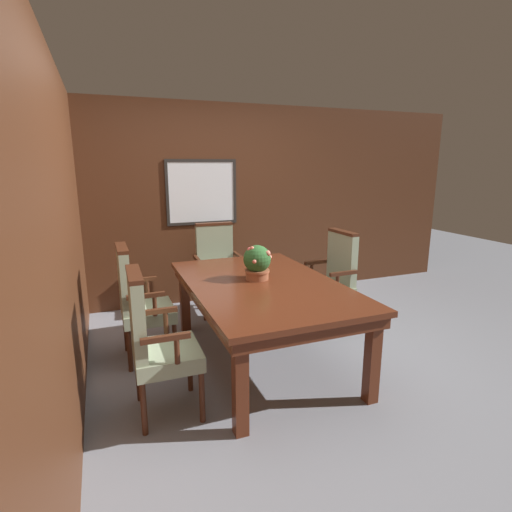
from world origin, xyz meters
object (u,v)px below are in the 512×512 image
(potted_plant, at_px, (257,262))
(chair_left_near, at_px, (155,339))
(dining_table, at_px, (262,292))
(chair_right_far, at_px, (333,276))
(chair_head_far, at_px, (217,264))
(chair_left_far, at_px, (138,299))

(potted_plant, bearing_deg, chair_left_near, -150.06)
(dining_table, xyz_separation_m, chair_right_far, (0.98, 0.43, -0.08))
(dining_table, xyz_separation_m, chair_left_near, (-0.98, -0.45, -0.08))
(chair_head_far, relative_size, chair_left_near, 1.00)
(chair_right_far, bearing_deg, dining_table, -68.29)
(chair_head_far, height_order, potted_plant, chair_head_far)
(dining_table, height_order, chair_left_near, chair_left_near)
(dining_table, distance_m, chair_left_far, 1.10)
(chair_left_near, xyz_separation_m, potted_plant, (0.97, 0.56, 0.32))
(chair_left_far, bearing_deg, chair_head_far, -46.98)
(chair_head_far, bearing_deg, chair_left_far, -134.07)
(dining_table, relative_size, chair_right_far, 1.88)
(dining_table, xyz_separation_m, potted_plant, (-0.00, 0.11, 0.24))
(potted_plant, bearing_deg, chair_right_far, 17.92)
(chair_right_far, distance_m, chair_left_near, 2.14)
(chair_left_near, bearing_deg, dining_table, -64.37)
(chair_left_far, xyz_separation_m, potted_plant, (1.00, -0.32, 0.32))
(chair_head_far, relative_size, potted_plant, 3.44)
(chair_head_far, bearing_deg, chair_right_far, -40.65)
(potted_plant, bearing_deg, chair_left_far, 162.06)
(dining_table, distance_m, chair_head_far, 1.37)
(dining_table, height_order, chair_left_far, chair_left_far)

